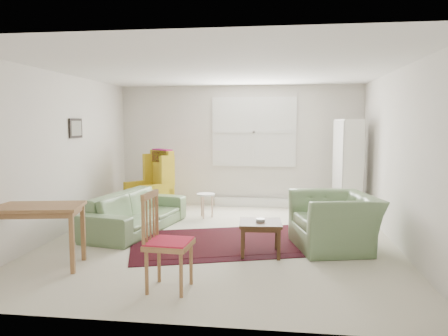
# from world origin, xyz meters

# --- Properties ---
(room) EXTENTS (5.04, 5.54, 2.51)m
(room) POSITION_xyz_m (0.02, 0.21, 1.26)
(room) COLOR beige
(room) RESTS_ON ground
(rug) EXTENTS (3.13, 2.49, 0.03)m
(rug) POSITION_xyz_m (0.08, -0.13, 0.01)
(rug) COLOR black
(rug) RESTS_ON ground
(sofa) EXTENTS (1.21, 2.23, 0.85)m
(sofa) POSITION_xyz_m (-1.44, 0.41, 0.43)
(sofa) COLOR #69875A
(sofa) RESTS_ON ground
(armchair) EXTENTS (1.26, 1.37, 0.91)m
(armchair) POSITION_xyz_m (1.61, -0.21, 0.46)
(armchair) COLOR #69875A
(armchair) RESTS_ON ground
(wingback_chair) EXTENTS (1.03, 1.03, 1.23)m
(wingback_chair) POSITION_xyz_m (-1.66, 1.75, 0.62)
(wingback_chair) COLOR gold
(wingback_chair) RESTS_ON ground
(coffee_table) EXTENTS (0.58, 0.58, 0.45)m
(coffee_table) POSITION_xyz_m (0.61, -0.63, 0.22)
(coffee_table) COLOR #3C2412
(coffee_table) RESTS_ON ground
(stool) EXTENTS (0.43, 0.43, 0.45)m
(stool) POSITION_xyz_m (-0.50, 1.51, 0.22)
(stool) COLOR white
(stool) RESTS_ON ground
(cabinet) EXTENTS (0.47, 0.76, 1.80)m
(cabinet) POSITION_xyz_m (2.10, 2.04, 0.90)
(cabinet) COLOR white
(cabinet) RESTS_ON ground
(desk) EXTENTS (1.30, 0.82, 0.76)m
(desk) POSITION_xyz_m (-2.10, -1.51, 0.38)
(desk) COLOR olive
(desk) RESTS_ON ground
(desk_chair) EXTENTS (0.48, 0.48, 1.03)m
(desk_chair) POSITION_xyz_m (-0.27, -1.97, 0.51)
(desk_chair) COLOR olive
(desk_chair) RESTS_ON ground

